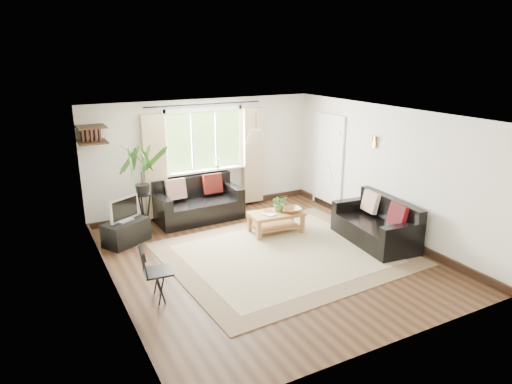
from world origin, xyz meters
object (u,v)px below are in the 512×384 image
tv_stand (126,232)px  folding_chair (158,273)px  sofa_right (375,222)px  palm_stand (143,190)px  coffee_table (276,223)px  sofa_back (198,201)px

tv_stand → folding_chair: bearing=-119.9°
sofa_right → tv_stand: (-3.98, 2.06, -0.17)m
tv_stand → palm_stand: 0.83m
coffee_table → tv_stand: bearing=162.6°
coffee_table → palm_stand: (-2.21, 1.12, 0.65)m
sofa_back → folding_chair: size_ratio=2.15×
folding_chair → tv_stand: bearing=4.6°
coffee_table → tv_stand: tv_stand is taller
sofa_right → palm_stand: palm_stand is taller
sofa_back → tv_stand: 1.70m
palm_stand → folding_chair: (-0.46, -2.46, -0.46)m
sofa_back → coffee_table: sofa_back is taller
sofa_right → folding_chair: size_ratio=2.05×
sofa_right → palm_stand: (-3.55, 2.35, 0.47)m
tv_stand → palm_stand: (0.42, 0.29, 0.65)m
tv_stand → sofa_back: bearing=-10.3°
sofa_back → palm_stand: 1.28m
sofa_right → palm_stand: 4.29m
sofa_right → folding_chair: folding_chair is taller
coffee_table → folding_chair: (-2.67, -1.34, 0.20)m
tv_stand → folding_chair: folding_chair is taller
sofa_back → palm_stand: (-1.17, -0.25, 0.45)m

